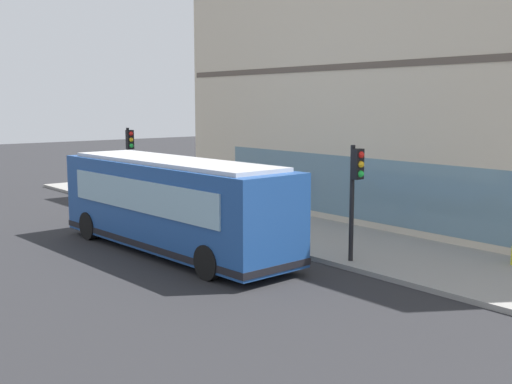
% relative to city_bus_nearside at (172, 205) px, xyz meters
% --- Properties ---
extents(ground, '(120.00, 120.00, 0.00)m').
position_rel_city_bus_nearside_xyz_m(ground, '(0.11, -1.46, -1.55)').
color(ground, '#262628').
extents(sidewalk_curb, '(4.84, 40.00, 0.15)m').
position_rel_city_bus_nearside_xyz_m(sidewalk_curb, '(5.13, -1.46, -1.48)').
color(sidewalk_curb, gray).
rests_on(sidewalk_curb, ground).
extents(building_corner, '(6.70, 22.60, 11.37)m').
position_rel_city_bus_nearside_xyz_m(building_corner, '(10.88, -1.46, 4.12)').
color(building_corner, beige).
rests_on(building_corner, ground).
extents(city_bus_nearside, '(2.97, 10.14, 3.07)m').
position_rel_city_bus_nearside_xyz_m(city_bus_nearside, '(0.00, 0.00, 0.00)').
color(city_bus_nearside, '#1E478C').
rests_on(city_bus_nearside, ground).
extents(traffic_light_near_corner, '(0.32, 0.49, 3.50)m').
position_rel_city_bus_nearside_xyz_m(traffic_light_near_corner, '(3.23, -5.03, 1.03)').
color(traffic_light_near_corner, black).
rests_on(traffic_light_near_corner, sidewalk_curb).
extents(traffic_light_down_block, '(0.32, 0.49, 3.56)m').
position_rel_city_bus_nearside_xyz_m(traffic_light_down_block, '(3.40, 9.22, 1.08)').
color(traffic_light_down_block, black).
rests_on(traffic_light_down_block, sidewalk_curb).
extents(pedestrian_near_hydrant, '(0.32, 0.32, 1.79)m').
position_rel_city_bus_nearside_xyz_m(pedestrian_near_hydrant, '(5.82, 2.77, -0.37)').
color(pedestrian_near_hydrant, '#3359A5').
rests_on(pedestrian_near_hydrant, sidewalk_curb).
extents(pedestrian_by_light_pole, '(0.32, 0.32, 1.82)m').
position_rel_city_bus_nearside_xyz_m(pedestrian_by_light_pole, '(5.34, 6.61, -0.34)').
color(pedestrian_by_light_pole, gold).
rests_on(pedestrian_by_light_pole, sidewalk_curb).
extents(newspaper_vending_box, '(0.44, 0.42, 0.90)m').
position_rel_city_bus_nearside_xyz_m(newspaper_vending_box, '(3.68, -0.82, -0.95)').
color(newspaper_vending_box, '#263F99').
rests_on(newspaper_vending_box, sidewalk_curb).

